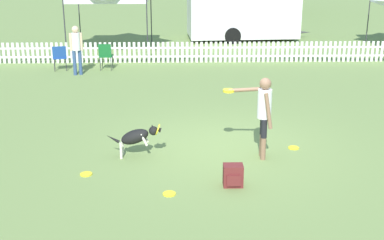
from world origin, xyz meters
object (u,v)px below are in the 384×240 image
(equipment_trailer, at_px, (242,12))
(frisbee_midfield, at_px, (86,174))
(frisbee_near_handler, at_px, (294,148))
(folding_chair_blue_left, at_px, (60,56))
(backpack_on_grass, at_px, (233,176))
(folding_chair_center, at_px, (106,54))
(spectator_standing, at_px, (76,46))
(frisbee_near_dog, at_px, (169,194))
(handler_person, at_px, (263,108))
(leaping_dog, at_px, (137,136))

(equipment_trailer, bearing_deg, frisbee_midfield, -111.14)
(frisbee_near_handler, xyz_separation_m, folding_chair_blue_left, (-6.42, 7.25, 0.50))
(backpack_on_grass, xyz_separation_m, folding_chair_center, (-3.43, 9.09, 0.35))
(frisbee_midfield, xyz_separation_m, folding_chair_center, (-0.71, 8.55, 0.54))
(spectator_standing, height_order, equipment_trailer, equipment_trailer)
(backpack_on_grass, height_order, equipment_trailer, equipment_trailer)
(frisbee_near_dog, bearing_deg, frisbee_midfield, 151.50)
(frisbee_near_dog, bearing_deg, frisbee_near_handler, 38.94)
(frisbee_near_handler, bearing_deg, folding_chair_blue_left, 131.52)
(handler_person, distance_m, equipment_trailer, 13.72)
(folding_chair_blue_left, relative_size, spectator_standing, 0.53)
(frisbee_near_dog, distance_m, spectator_standing, 9.34)
(spectator_standing, bearing_deg, folding_chair_center, -156.20)
(frisbee_near_handler, bearing_deg, handler_person, -148.87)
(spectator_standing, xyz_separation_m, equipment_trailer, (6.09, 6.55, 0.20))
(handler_person, xyz_separation_m, leaping_dog, (-2.50, 0.09, -0.60))
(leaping_dog, relative_size, frisbee_near_dog, 4.94)
(frisbee_near_handler, height_order, spectator_standing, spectator_standing)
(frisbee_near_dog, relative_size, spectator_standing, 0.14)
(backpack_on_grass, bearing_deg, leaping_dog, 142.16)
(frisbee_near_handler, distance_m, frisbee_midfield, 4.36)
(leaping_dog, xyz_separation_m, folding_chair_blue_left, (-3.15, 7.63, 0.07))
(handler_person, xyz_separation_m, spectator_standing, (-4.95, 7.11, -0.07))
(leaping_dog, xyz_separation_m, spectator_standing, (-2.45, 7.03, 0.53))
(frisbee_near_dog, distance_m, backpack_on_grass, 1.19)
(leaping_dog, height_order, frisbee_midfield, leaping_dog)
(folding_chair_blue_left, distance_m, folding_chair_center, 1.53)
(leaping_dog, relative_size, folding_chair_center, 1.25)
(folding_chair_blue_left, bearing_deg, frisbee_near_handler, 119.89)
(handler_person, xyz_separation_m, frisbee_midfield, (-3.40, -0.78, -1.03))
(equipment_trailer, bearing_deg, spectator_standing, -136.58)
(frisbee_near_dog, distance_m, frisbee_midfield, 1.80)
(folding_chair_blue_left, bearing_deg, folding_chair_center, 170.30)
(frisbee_near_dog, bearing_deg, equipment_trailer, 79.03)
(leaping_dog, distance_m, folding_chair_blue_left, 8.25)
(folding_chair_center, bearing_deg, spectator_standing, 40.48)
(folding_chair_center, bearing_deg, equipment_trailer, -129.42)
(folding_chair_center, bearing_deg, frisbee_near_dog, 105.99)
(equipment_trailer, bearing_deg, frisbee_near_dog, -104.65)
(frisbee_near_handler, distance_m, equipment_trailer, 13.26)
(handler_person, height_order, equipment_trailer, equipment_trailer)
(frisbee_near_dog, height_order, folding_chair_blue_left, folding_chair_blue_left)
(frisbee_near_handler, distance_m, folding_chair_center, 8.80)
(frisbee_midfield, xyz_separation_m, equipment_trailer, (4.54, 14.44, 1.15))
(frisbee_near_dog, distance_m, equipment_trailer, 15.63)
(handler_person, distance_m, folding_chair_center, 8.81)
(frisbee_near_dog, xyz_separation_m, folding_chair_blue_left, (-3.82, 9.35, 0.50))
(spectator_standing, bearing_deg, backpack_on_grass, 102.43)
(frisbee_near_handler, xyz_separation_m, equipment_trailer, (0.37, 13.20, 1.15))
(frisbee_near_handler, xyz_separation_m, backpack_on_grass, (-1.46, -1.79, 0.19))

